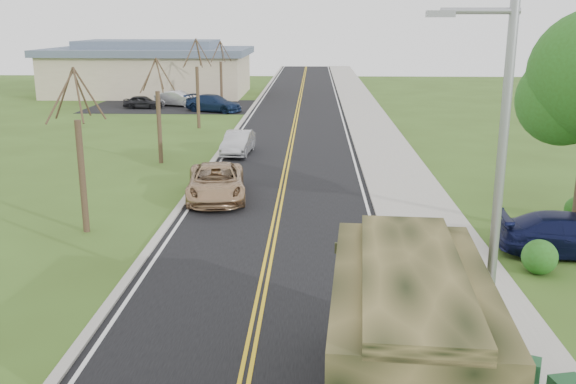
# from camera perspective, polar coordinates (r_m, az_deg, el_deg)

# --- Properties ---
(ground) EXTENTS (160.00, 160.00, 0.00)m
(ground) POSITION_cam_1_polar(r_m,az_deg,el_deg) (14.69, -3.88, -16.36)
(ground) COLOR #364E1A
(ground) RESTS_ON ground
(road) EXTENTS (8.00, 120.00, 0.01)m
(road) POSITION_cam_1_polar(r_m,az_deg,el_deg) (53.03, 0.75, 6.71)
(road) COLOR black
(road) RESTS_ON ground
(curb_right) EXTENTS (0.30, 120.00, 0.12)m
(curb_right) POSITION_cam_1_polar(r_m,az_deg,el_deg) (53.07, 5.26, 6.72)
(curb_right) COLOR #9E998E
(curb_right) RESTS_ON ground
(sidewalk_right) EXTENTS (3.20, 120.00, 0.10)m
(sidewalk_right) POSITION_cam_1_polar(r_m,az_deg,el_deg) (53.19, 7.15, 6.67)
(sidewalk_right) COLOR #9E998E
(sidewalk_right) RESTS_ON ground
(curb_left) EXTENTS (0.30, 120.00, 0.10)m
(curb_left) POSITION_cam_1_polar(r_m,az_deg,el_deg) (53.30, -3.75, 6.77)
(curb_left) COLOR #9E998E
(curb_left) RESTS_ON ground
(street_light) EXTENTS (1.65, 0.22, 8.00)m
(street_light) POSITION_cam_1_polar(r_m,az_deg,el_deg) (12.85, 17.77, -0.17)
(street_light) COLOR gray
(street_light) RESTS_ON ground
(bare_tree_a) EXTENTS (1.93, 2.26, 6.08)m
(bare_tree_a) POSITION_cam_1_polar(r_m,az_deg,el_deg) (24.52, -17.93, 2.47)
(bare_tree_a) COLOR #38281C
(bare_tree_a) RESTS_ON ground
(bare_tree_b) EXTENTS (1.83, 2.14, 5.73)m
(bare_tree_b) POSITION_cam_1_polar(r_m,az_deg,el_deg) (35.86, -11.41, 6.42)
(bare_tree_b) COLOR #38281C
(bare_tree_b) RESTS_ON ground
(bare_tree_c) EXTENTS (2.04, 2.39, 6.42)m
(bare_tree_c) POSITION_cam_1_polar(r_m,az_deg,el_deg) (47.48, -8.04, 8.97)
(bare_tree_c) COLOR #38281C
(bare_tree_c) RESTS_ON ground
(bare_tree_d) EXTENTS (1.88, 2.20, 5.91)m
(bare_tree_d) POSITION_cam_1_polar(r_m,az_deg,el_deg) (59.29, -5.96, 9.99)
(bare_tree_d) COLOR #38281C
(bare_tree_d) RESTS_ON ground
(commercial_building) EXTENTS (25.50, 21.50, 5.65)m
(commercial_building) POSITION_cam_1_polar(r_m,az_deg,el_deg) (70.80, -12.14, 10.65)
(commercial_building) COLOR tan
(commercial_building) RESTS_ON ground
(military_truck) EXTENTS (3.08, 7.56, 3.69)m
(military_truck) POSITION_cam_1_polar(r_m,az_deg,el_deg) (12.20, 10.42, -12.19)
(military_truck) COLOR black
(military_truck) RESTS_ON ground
(suv_champagne) EXTENTS (3.16, 5.65, 1.49)m
(suv_champagne) POSITION_cam_1_polar(r_m,az_deg,el_deg) (28.43, -6.41, 0.87)
(suv_champagne) COLOR #A5835D
(suv_champagne) RESTS_ON ground
(sedan_silver) EXTENTS (1.72, 4.19, 1.35)m
(sedan_silver) POSITION_cam_1_polar(r_m,az_deg,el_deg) (37.93, -4.47, 4.37)
(sedan_silver) COLOR #AEAFB3
(sedan_silver) RESTS_ON ground
(pickup_navy) EXTENTS (5.05, 2.35, 1.43)m
(pickup_navy) POSITION_cam_1_polar(r_m,az_deg,el_deg) (23.44, 24.03, -3.53)
(pickup_navy) COLOR black
(pickup_navy) RESTS_ON ground
(utility_box_far) EXTENTS (0.68, 0.63, 0.65)m
(utility_box_far) POSITION_cam_1_polar(r_m,az_deg,el_deg) (14.95, 20.41, -14.86)
(utility_box_far) COLOR #1A4A27
(utility_box_far) RESTS_ON sidewalk_right
(lot_car_dark) EXTENTS (3.56, 1.65, 1.18)m
(lot_car_dark) POSITION_cam_1_polar(r_m,az_deg,el_deg) (59.43, -12.76, 7.81)
(lot_car_dark) COLOR black
(lot_car_dark) RESTS_ON ground
(lot_car_silver) EXTENTS (4.52, 2.70, 1.41)m
(lot_car_silver) POSITION_cam_1_polar(r_m,az_deg,el_deg) (60.38, -9.75, 8.18)
(lot_car_silver) COLOR silver
(lot_car_silver) RESTS_ON ground
(lot_car_navy) EXTENTS (5.43, 3.73, 1.46)m
(lot_car_navy) POSITION_cam_1_polar(r_m,az_deg,el_deg) (56.28, -6.62, 7.84)
(lot_car_navy) COLOR #101E3C
(lot_car_navy) RESTS_ON ground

